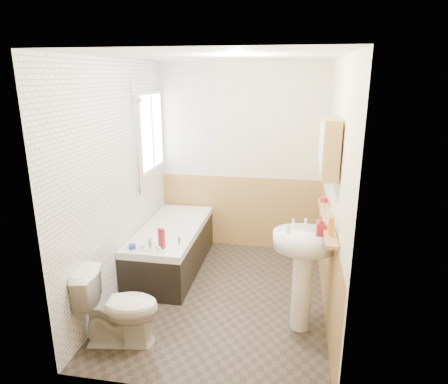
{
  "coord_description": "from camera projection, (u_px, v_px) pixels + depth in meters",
  "views": [
    {
      "loc": [
        0.7,
        -3.81,
        2.34
      ],
      "look_at": [
        0.0,
        0.15,
        1.15
      ],
      "focal_mm": 32.0,
      "sensor_mm": 36.0,
      "label": 1
    }
  ],
  "objects": [
    {
      "name": "black_jar",
      "position": [
        324.0,
        200.0,
        4.21
      ],
      "size": [
        0.08,
        0.08,
        0.05
      ],
      "primitive_type": "cylinder",
      "rotation": [
        0.0,
        0.0,
        -0.01
      ],
      "color": "maroon",
      "rests_on": "pine_shelf"
    },
    {
      "name": "clear_bottle",
      "position": [
        288.0,
        229.0,
        3.53
      ],
      "size": [
        0.04,
        0.04,
        0.09
      ],
      "primitive_type": "cylinder",
      "rotation": [
        0.0,
        0.0,
        -0.28
      ],
      "color": "silver",
      "rests_on": "sink"
    },
    {
      "name": "wall_back",
      "position": [
        240.0,
        159.0,
        5.36
      ],
      "size": [
        2.2,
        0.02,
        2.5
      ],
      "primitive_type": "cube",
      "color": "beige",
      "rests_on": "ground"
    },
    {
      "name": "soap_bottle",
      "position": [
        321.0,
        231.0,
        3.5
      ],
      "size": [
        0.09,
        0.18,
        0.08
      ],
      "primitive_type": "imported",
      "rotation": [
        0.0,
        0.0,
        0.04
      ],
      "color": "maroon",
      "rests_on": "sink"
    },
    {
      "name": "toilet",
      "position": [
        119.0,
        307.0,
        3.55
      ],
      "size": [
        0.77,
        0.5,
        0.7
      ],
      "primitive_type": "imported",
      "rotation": [
        0.0,
        0.0,
        1.72
      ],
      "color": "white",
      "rests_on": "floor"
    },
    {
      "name": "tile_return_back",
      "position": [
        187.0,
        120.0,
        5.31
      ],
      "size": [
        0.75,
        0.01,
        1.5
      ],
      "primitive_type": "cube",
      "color": "white",
      "rests_on": "wall_back"
    },
    {
      "name": "bathtub",
      "position": [
        172.0,
        247.0,
        4.94
      ],
      "size": [
        0.7,
        1.62,
        0.7
      ],
      "color": "black",
      "rests_on": "floor"
    },
    {
      "name": "wall_right",
      "position": [
        335.0,
        192.0,
        3.84
      ],
      "size": [
        0.02,
        2.8,
        2.5
      ],
      "primitive_type": "cube",
      "color": "beige",
      "rests_on": "ground"
    },
    {
      "name": "tile_cladding_left",
      "position": [
        120.0,
        182.0,
        4.21
      ],
      "size": [
        0.01,
        2.8,
        2.5
      ],
      "primitive_type": "cube",
      "color": "white",
      "rests_on": "wall_left"
    },
    {
      "name": "wainscot_back",
      "position": [
        240.0,
        212.0,
        5.55
      ],
      "size": [
        2.2,
        0.01,
        1.0
      ],
      "primitive_type": "cube",
      "color": "#B6884A",
      "rests_on": "wall_back"
    },
    {
      "name": "cream_jar",
      "position": [
        132.0,
        247.0,
        4.24
      ],
      "size": [
        0.09,
        0.09,
        0.05
      ],
      "primitive_type": "cylinder",
      "rotation": [
        0.0,
        0.0,
        0.14
      ],
      "color": "#19339E",
      "rests_on": "bathtub"
    },
    {
      "name": "green_bottle",
      "position": [
        330.0,
        215.0,
        3.45
      ],
      "size": [
        0.05,
        0.05,
        0.25
      ],
      "primitive_type": "cone",
      "rotation": [
        0.0,
        0.0,
        -0.06
      ],
      "color": "silver",
      "rests_on": "pine_shelf"
    },
    {
      "name": "shower_riser",
      "position": [
        137.0,
        130.0,
        4.45
      ],
      "size": [
        0.11,
        0.09,
        1.3
      ],
      "color": "silver",
      "rests_on": "wall_left"
    },
    {
      "name": "foam_can",
      "position": [
        331.0,
        226.0,
        3.31
      ],
      "size": [
        0.05,
        0.05,
        0.16
      ],
      "primitive_type": "cylinder",
      "rotation": [
        0.0,
        0.0,
        0.02
      ],
      "color": "orange",
      "rests_on": "pine_shelf"
    },
    {
      "name": "sink",
      "position": [
        303.0,
        261.0,
        3.66
      ],
      "size": [
        0.57,
        0.46,
        1.1
      ],
      "rotation": [
        0.0,
        0.0,
        -0.22
      ],
      "color": "white",
      "rests_on": "floor"
    },
    {
      "name": "pine_shelf",
      "position": [
        327.0,
        220.0,
        3.72
      ],
      "size": [
        0.1,
        1.25,
        0.03
      ],
      "primitive_type": "cube",
      "color": "#B6884A",
      "rests_on": "wall_right"
    },
    {
      "name": "ceiling",
      "position": [
        221.0,
        56.0,
        3.67
      ],
      "size": [
        2.8,
        2.8,
        0.0
      ],
      "primitive_type": "plane",
      "rotation": [
        3.14,
        0.0,
        0.0
      ],
      "color": "white",
      "rests_on": "ground"
    },
    {
      "name": "orange_bottle",
      "position": [
        179.0,
        240.0,
        4.37
      ],
      "size": [
        0.03,
        0.03,
        0.08
      ],
      "primitive_type": "cylinder",
      "rotation": [
        0.0,
        0.0,
        -0.25
      ],
      "color": "#388447",
      "rests_on": "bathtub"
    },
    {
      "name": "medicine_cabinet",
      "position": [
        329.0,
        147.0,
        3.54
      ],
      "size": [
        0.15,
        0.58,
        0.52
      ],
      "color": "#B6884A",
      "rests_on": "wall_right"
    },
    {
      "name": "window",
      "position": [
        152.0,
        132.0,
        4.99
      ],
      "size": [
        0.03,
        0.79,
        0.99
      ],
      "color": "white",
      "rests_on": "wall_left"
    },
    {
      "name": "wall_left",
      "position": [
        118.0,
        182.0,
        4.21
      ],
      "size": [
        0.02,
        2.8,
        2.5
      ],
      "primitive_type": "cube",
      "color": "beige",
      "rests_on": "ground"
    },
    {
      "name": "wainscot_right",
      "position": [
        327.0,
        263.0,
        4.06
      ],
      "size": [
        0.01,
        2.8,
        1.0
      ],
      "primitive_type": "cube",
      "color": "#B6884A",
      "rests_on": "wall_right"
    },
    {
      "name": "floor",
      "position": [
        222.0,
        296.0,
        4.38
      ],
      "size": [
        2.8,
        2.8,
        0.0
      ],
      "primitive_type": "plane",
      "color": "#302822",
      "rests_on": "ground"
    },
    {
      "name": "wall_front",
      "position": [
        184.0,
        242.0,
        2.7
      ],
      "size": [
        2.2,
        0.02,
        2.5
      ],
      "primitive_type": "cube",
      "color": "beige",
      "rests_on": "ground"
    },
    {
      "name": "wainscot_front",
      "position": [
        187.0,
        335.0,
        2.93
      ],
      "size": [
        2.2,
        0.01,
        1.0
      ],
      "primitive_type": "cube",
      "color": "#B6884A",
      "rests_on": "wall_front"
    },
    {
      "name": "blue_gel",
      "position": [
        162.0,
        238.0,
        4.22
      ],
      "size": [
        0.07,
        0.06,
        0.23
      ],
      "primitive_type": "cube",
      "rotation": [
        0.0,
        0.0,
        -0.32
      ],
      "color": "maroon",
      "rests_on": "bathtub"
    }
  ]
}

